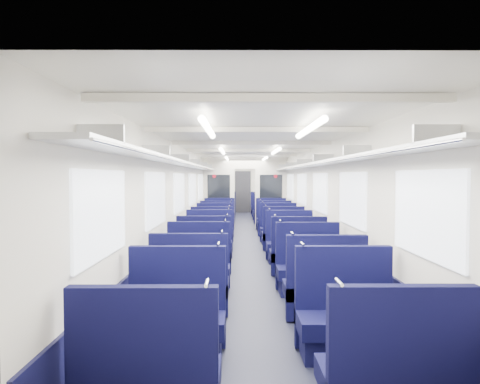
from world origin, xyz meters
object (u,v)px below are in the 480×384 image
(seat_10, at_px, (209,245))
(seat_16, at_px, (217,225))
(seat_6, at_px, (198,270))
(seat_20, at_px, (222,215))
(seat_22, at_px, (223,212))
(seat_4, at_px, (190,288))
(seat_18, at_px, (219,221))
(bulkhead, at_px, (245,192))
(seat_26, at_px, (225,208))
(seat_11, at_px, (290,246))
(seat_15, at_px, (279,230))
(seat_5, at_px, (324,291))
(seat_7, at_px, (309,271))
(seat_9, at_px, (298,256))
(seat_21, at_px, (267,215))
(seat_14, at_px, (215,231))
(seat_19, at_px, (271,221))
(seat_27, at_px, (262,208))
(seat_2, at_px, (176,321))
(seat_8, at_px, (205,255))
(seat_12, at_px, (212,237))
(seat_17, at_px, (274,225))
(seat_23, at_px, (265,212))
(seat_25, at_px, (263,210))
(seat_13, at_px, (283,236))
(seat_3, at_px, (346,321))
(seat_24, at_px, (224,210))
(end_door, at_px, (243,192))

(seat_10, bearing_deg, seat_16, 90.00)
(seat_6, bearing_deg, seat_20, 90.00)
(seat_22, bearing_deg, seat_10, -90.00)
(seat_4, height_order, seat_18, same)
(bulkhead, height_order, seat_26, bulkhead)
(seat_11, bearing_deg, seat_15, 90.00)
(seat_18, distance_m, seat_22, 3.02)
(seat_18, bearing_deg, seat_4, -90.00)
(seat_5, bearing_deg, bulkhead, 95.36)
(seat_6, bearing_deg, seat_7, -2.72)
(seat_9, bearing_deg, seat_21, 90.00)
(seat_14, height_order, seat_19, same)
(seat_27, bearing_deg, seat_18, -106.98)
(seat_11, distance_m, seat_15, 2.36)
(seat_4, xyz_separation_m, seat_16, (0.00, 6.75, 0.00))
(seat_4, relative_size, seat_5, 1.00)
(seat_2, bearing_deg, seat_7, 52.31)
(seat_4, distance_m, seat_8, 2.23)
(seat_11, distance_m, seat_12, 2.06)
(seat_17, bearing_deg, seat_7, -90.00)
(seat_12, bearing_deg, seat_9, -54.58)
(seat_23, xyz_separation_m, seat_25, (0.00, 1.37, 0.00))
(seat_16, height_order, seat_21, same)
(seat_15, height_order, seat_17, same)
(seat_25, bearing_deg, seat_26, 146.32)
(seat_13, bearing_deg, seat_16, 126.80)
(bulkhead, distance_m, seat_21, 1.79)
(seat_6, bearing_deg, seat_23, 80.56)
(seat_3, xyz_separation_m, seat_17, (0.00, 8.05, 0.00))
(bulkhead, bearing_deg, seat_21, 57.62)
(seat_4, relative_size, seat_21, 1.00)
(seat_23, bearing_deg, seat_11, -90.00)
(seat_9, bearing_deg, bulkhead, 97.15)
(seat_2, distance_m, seat_7, 2.71)
(seat_8, xyz_separation_m, seat_15, (1.66, 3.34, 0.00))
(seat_6, relative_size, seat_9, 1.00)
(seat_7, xyz_separation_m, seat_14, (-1.66, 4.55, 0.00))
(seat_9, distance_m, seat_26, 11.53)
(seat_11, xyz_separation_m, seat_24, (-1.66, 9.17, 0.00))
(seat_27, bearing_deg, seat_24, -147.92)
(seat_10, bearing_deg, seat_6, -90.00)
(bulkhead, relative_size, seat_19, 2.59)
(seat_21, bearing_deg, seat_24, 125.01)
(seat_15, bearing_deg, seat_25, 90.00)
(seat_11, relative_size, seat_21, 1.00)
(seat_4, bearing_deg, seat_14, 90.00)
(seat_22, bearing_deg, seat_12, -90.00)
(seat_2, xyz_separation_m, seat_11, (1.66, 4.40, 0.00))
(seat_12, bearing_deg, seat_14, 90.00)
(end_door, distance_m, seat_9, 12.75)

